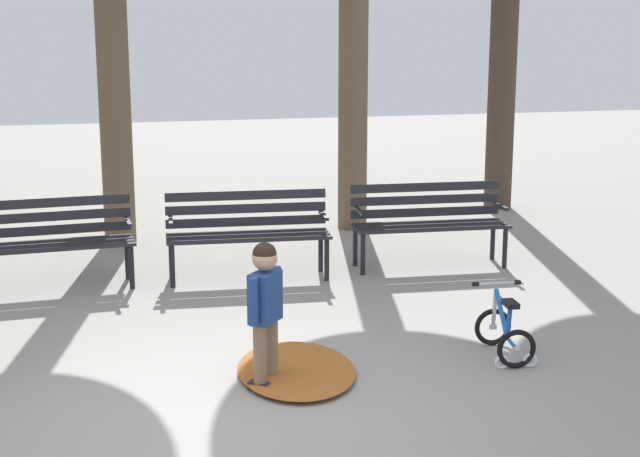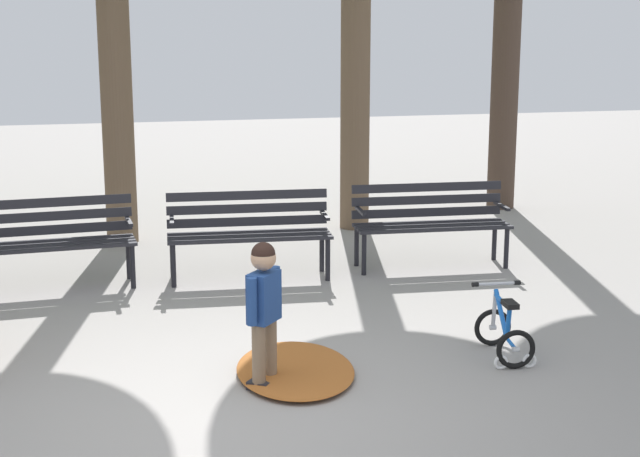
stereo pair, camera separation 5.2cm
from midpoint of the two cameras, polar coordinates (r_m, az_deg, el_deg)
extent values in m
plane|color=gray|center=(6.43, -5.85, -11.05)|extent=(36.00, 36.00, 0.00)
cube|color=#232328|center=(9.62, -15.55, -0.71)|extent=(1.60, 0.18, 0.03)
cube|color=#232328|center=(9.50, -15.53, -0.87)|extent=(1.60, 0.18, 0.03)
cube|color=#232328|center=(9.38, -15.51, -1.03)|extent=(1.60, 0.18, 0.03)
cube|color=#232328|center=(9.27, -15.48, -1.20)|extent=(1.60, 0.18, 0.03)
cube|color=#232328|center=(9.64, -15.60, -0.08)|extent=(1.60, 0.15, 0.09)
cube|color=#232328|center=(9.61, -15.64, 0.70)|extent=(1.60, 0.15, 0.09)
cube|color=#232328|center=(9.58, -15.69, 1.48)|extent=(1.60, 0.15, 0.09)
cylinder|color=black|center=(9.38, -10.83, -2.18)|extent=(0.05, 0.05, 0.44)
cylinder|color=black|center=(9.73, -11.07, -1.66)|extent=(0.05, 0.05, 0.44)
cube|color=black|center=(9.47, -11.05, 0.43)|extent=(0.07, 0.40, 0.03)
cube|color=#232328|center=(9.67, -4.11, -0.21)|extent=(1.60, 0.18, 0.03)
cube|color=#232328|center=(9.55, -4.04, -0.37)|extent=(1.60, 0.18, 0.03)
cube|color=#232328|center=(9.43, -3.98, -0.53)|extent=(1.60, 0.18, 0.03)
cube|color=#232328|center=(9.32, -3.91, -0.70)|extent=(1.60, 0.18, 0.03)
cube|color=#232328|center=(9.68, -4.14, 0.41)|extent=(1.60, 0.15, 0.09)
cube|color=#232328|center=(9.66, -4.15, 1.19)|extent=(1.60, 0.15, 0.09)
cube|color=#232328|center=(9.63, -4.16, 1.97)|extent=(1.60, 0.15, 0.09)
cylinder|color=black|center=(9.48, 0.62, -1.80)|extent=(0.05, 0.05, 0.44)
cylinder|color=black|center=(9.83, 0.26, -1.29)|extent=(0.05, 0.05, 0.44)
cube|color=black|center=(9.56, 0.44, 0.79)|extent=(0.07, 0.40, 0.03)
cylinder|color=black|center=(9.35, -8.49, -2.14)|extent=(0.05, 0.05, 0.44)
cylinder|color=black|center=(9.70, -8.51, -1.61)|extent=(0.05, 0.05, 0.44)
cube|color=black|center=(9.44, -8.58, 0.48)|extent=(0.07, 0.40, 0.03)
cube|color=#232328|center=(10.16, 6.50, 0.36)|extent=(1.60, 0.16, 0.03)
cube|color=#232328|center=(10.04, 6.69, 0.22)|extent=(1.60, 0.16, 0.03)
cube|color=#232328|center=(9.93, 6.88, 0.07)|extent=(1.60, 0.16, 0.03)
cube|color=#232328|center=(9.82, 7.08, -0.08)|extent=(1.60, 0.16, 0.03)
cube|color=#232328|center=(10.17, 6.45, 0.96)|extent=(1.60, 0.13, 0.09)
cube|color=#232328|center=(10.15, 6.47, 1.69)|extent=(1.60, 0.13, 0.09)
cube|color=#232328|center=(10.12, 6.48, 2.44)|extent=(1.60, 0.13, 0.09)
cylinder|color=black|center=(10.13, 11.08, -1.11)|extent=(0.05, 0.05, 0.44)
cylinder|color=black|center=(10.45, 10.39, -0.65)|extent=(0.05, 0.05, 0.44)
cube|color=black|center=(10.21, 10.82, 1.31)|extent=(0.06, 0.40, 0.03)
cylinder|color=black|center=(9.70, 2.77, -1.49)|extent=(0.05, 0.05, 0.44)
cylinder|color=black|center=(10.04, 2.32, -1.00)|extent=(0.05, 0.05, 0.44)
cube|color=black|center=(9.78, 2.56, 1.04)|extent=(0.06, 0.40, 0.03)
cylinder|color=#7F664C|center=(6.91, -2.73, -7.18)|extent=(0.09, 0.09, 0.48)
cube|color=black|center=(6.98, -2.71, -8.79)|extent=(0.18, 0.17, 0.06)
cylinder|color=#7F664C|center=(6.77, -3.41, -7.60)|extent=(0.09, 0.09, 0.48)
cube|color=black|center=(6.84, -3.39, -9.24)|extent=(0.18, 0.17, 0.06)
cube|color=navy|center=(6.71, -3.11, -4.04)|extent=(0.27, 0.29, 0.35)
sphere|color=tan|center=(6.63, -3.14, -1.74)|extent=(0.18, 0.18, 0.18)
sphere|color=black|center=(6.63, -3.14, -1.52)|extent=(0.17, 0.17, 0.17)
cylinder|color=navy|center=(6.84, -2.44, -3.61)|extent=(0.07, 0.07, 0.33)
cylinder|color=navy|center=(6.57, -3.81, -4.32)|extent=(0.07, 0.07, 0.33)
torus|color=black|center=(7.79, 10.34, -5.76)|extent=(0.30, 0.06, 0.30)
cylinder|color=silver|center=(7.79, 10.34, -5.76)|extent=(0.05, 0.04, 0.04)
torus|color=black|center=(7.33, 11.67, -7.00)|extent=(0.30, 0.06, 0.30)
cylinder|color=silver|center=(7.33, 11.67, -7.00)|extent=(0.05, 0.04, 0.04)
torus|color=white|center=(7.32, 10.83, -7.76)|extent=(0.11, 0.03, 0.11)
torus|color=white|center=(7.40, 12.45, -7.62)|extent=(0.11, 0.03, 0.11)
cylinder|color=blue|center=(7.58, 10.83, -4.95)|extent=(0.06, 0.31, 0.32)
cylinder|color=blue|center=(7.44, 11.24, -5.46)|extent=(0.04, 0.08, 0.27)
cylinder|color=blue|center=(7.41, 11.41, -6.67)|extent=(0.04, 0.20, 0.05)
cylinder|color=silver|center=(7.72, 10.43, -4.67)|extent=(0.04, 0.07, 0.32)
cylinder|color=blue|center=(7.53, 10.91, -4.27)|extent=(0.05, 0.32, 0.05)
cube|color=black|center=(7.38, 11.34, -4.39)|extent=(0.10, 0.18, 0.04)
cylinder|color=silver|center=(7.65, 10.54, -3.21)|extent=(0.34, 0.05, 0.02)
cylinder|color=black|center=(7.59, 9.33, -3.28)|extent=(0.05, 0.04, 0.04)
cylinder|color=black|center=(7.70, 11.74, -3.15)|extent=(0.05, 0.04, 0.04)
ellipsoid|color=#9E5623|center=(7.12, -1.26, -8.30)|extent=(0.96, 1.29, 0.07)
cylinder|color=brown|center=(11.11, -11.83, 8.90)|extent=(0.36, 0.36, 3.83)
cylinder|color=brown|center=(11.65, 2.23, 8.93)|extent=(0.35, 0.35, 3.68)
cylinder|color=#423328|center=(13.13, 11.05, 10.50)|extent=(0.37, 0.37, 4.31)
camera|label=1|loc=(0.03, -89.81, 0.04)|focal=54.28mm
camera|label=2|loc=(0.03, 90.19, -0.04)|focal=54.28mm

